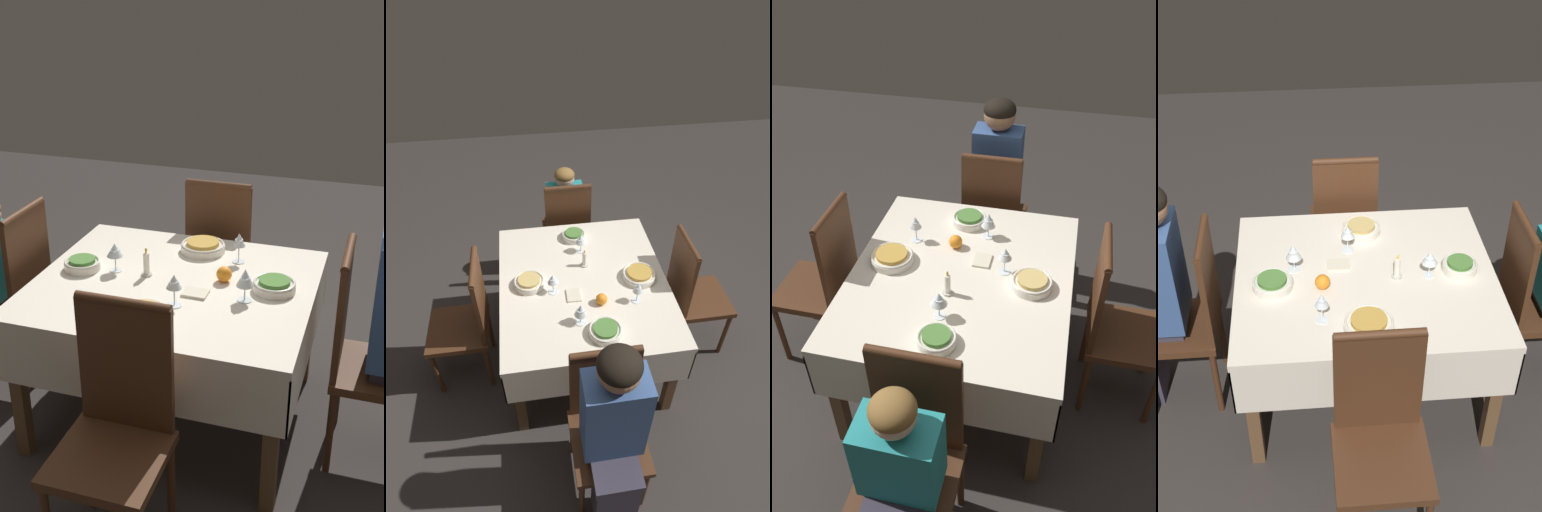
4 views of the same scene
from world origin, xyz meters
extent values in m
plane|color=#332D2B|center=(0.00, 0.00, 0.00)|extent=(8.00, 8.00, 0.00)
cube|color=silver|center=(0.00, 0.00, 0.71)|extent=(1.26, 1.10, 0.04)
cube|color=silver|center=(0.00, 0.54, 0.56)|extent=(1.26, 0.01, 0.26)
cube|color=silver|center=(0.00, -0.54, 0.56)|extent=(1.26, 0.01, 0.26)
cube|color=silver|center=(0.63, 0.00, 0.56)|extent=(0.01, 1.10, 0.26)
cube|color=silver|center=(-0.63, 0.00, 0.56)|extent=(0.01, 1.10, 0.26)
cube|color=brown|center=(0.56, 0.48, 0.35)|extent=(0.06, 0.06, 0.69)
cube|color=brown|center=(-0.56, 0.48, 0.35)|extent=(0.06, 0.06, 0.69)
cube|color=brown|center=(0.56, -0.48, 0.35)|extent=(0.06, 0.06, 0.69)
cube|color=brown|center=(-0.56, -0.48, 0.35)|extent=(0.06, 0.06, 0.69)
cube|color=#472816|center=(-0.94, 0.01, 0.44)|extent=(0.40, 0.40, 0.04)
cube|color=#472816|center=(-0.76, 0.01, 0.72)|extent=(0.03, 0.36, 0.52)
cylinder|color=#472816|center=(-0.76, 0.01, 0.98)|extent=(0.04, 0.36, 0.04)
cylinder|color=#472816|center=(-1.11, 0.18, 0.21)|extent=(0.03, 0.03, 0.42)
cylinder|color=#472816|center=(-0.77, 0.18, 0.21)|extent=(0.03, 0.03, 0.42)
cylinder|color=#472816|center=(-0.77, -0.16, 0.21)|extent=(0.03, 0.03, 0.42)
cube|color=#472816|center=(0.76, 0.00, 0.72)|extent=(0.03, 0.36, 0.52)
cylinder|color=#472816|center=(0.76, 0.00, 0.98)|extent=(0.04, 0.36, 0.04)
cylinder|color=#472816|center=(0.77, -0.17, 0.21)|extent=(0.03, 0.03, 0.42)
cylinder|color=#472816|center=(0.77, 0.17, 0.21)|extent=(0.03, 0.03, 0.42)
cube|color=#472816|center=(-0.04, 0.86, 0.44)|extent=(0.40, 0.40, 0.04)
cube|color=#472816|center=(-0.04, 0.67, 0.72)|extent=(0.36, 0.03, 0.52)
cylinder|color=#472816|center=(-0.04, 0.67, 0.98)|extent=(0.36, 0.04, 0.04)
cylinder|color=#472816|center=(0.13, 1.03, 0.21)|extent=(0.03, 0.03, 0.42)
cylinder|color=#472816|center=(-0.22, 1.03, 0.21)|extent=(0.03, 0.03, 0.42)
cylinder|color=#472816|center=(0.13, 0.68, 0.21)|extent=(0.03, 0.03, 0.42)
cylinder|color=#472816|center=(-0.22, 0.68, 0.21)|extent=(0.03, 0.03, 0.42)
cube|color=#472816|center=(-0.02, -0.86, 0.44)|extent=(0.40, 0.40, 0.04)
cube|color=#472816|center=(-0.02, -0.67, 0.72)|extent=(0.36, 0.03, 0.52)
cylinder|color=#472816|center=(-0.02, -0.67, 0.98)|extent=(0.36, 0.04, 0.04)
cylinder|color=#472816|center=(-0.19, -0.68, 0.21)|extent=(0.03, 0.03, 0.42)
cylinder|color=#472816|center=(0.15, -0.68, 0.21)|extent=(0.03, 0.03, 0.42)
cube|color=#38568E|center=(-0.97, 0.01, 0.80)|extent=(0.18, 0.30, 0.55)
cylinder|color=silver|center=(-0.45, -0.06, 0.75)|extent=(0.19, 0.19, 0.04)
torus|color=silver|center=(-0.45, -0.06, 0.77)|extent=(0.19, 0.19, 0.01)
cylinder|color=#4C7F38|center=(-0.45, -0.06, 0.77)|extent=(0.14, 0.14, 0.02)
cylinder|color=white|center=(-0.34, 0.07, 0.73)|extent=(0.07, 0.07, 0.00)
cylinder|color=white|center=(-0.34, 0.07, 0.77)|extent=(0.01, 0.01, 0.07)
cone|color=white|center=(-0.34, 0.07, 0.84)|extent=(0.08, 0.08, 0.08)
cylinder|color=white|center=(-0.34, 0.07, 0.82)|extent=(0.05, 0.05, 0.04)
cylinder|color=silver|center=(0.46, 0.00, 0.75)|extent=(0.17, 0.17, 0.04)
torus|color=silver|center=(0.46, 0.00, 0.77)|extent=(0.17, 0.17, 0.01)
cylinder|color=#4C7F38|center=(0.46, 0.00, 0.77)|extent=(0.12, 0.12, 0.02)
cylinder|color=white|center=(0.30, -0.03, 0.73)|extent=(0.06, 0.06, 0.00)
cylinder|color=white|center=(0.30, -0.03, 0.77)|extent=(0.01, 0.01, 0.07)
cone|color=white|center=(0.30, -0.03, 0.84)|extent=(0.08, 0.08, 0.06)
cylinder|color=white|center=(0.30, -0.03, 0.82)|extent=(0.05, 0.05, 0.03)
cylinder|color=silver|center=(0.01, 0.35, 0.75)|extent=(0.20, 0.20, 0.04)
torus|color=silver|center=(0.01, 0.35, 0.77)|extent=(0.20, 0.20, 0.01)
cylinder|color=tan|center=(0.01, 0.35, 0.77)|extent=(0.14, 0.14, 0.02)
cylinder|color=white|center=(-0.07, 0.21, 0.73)|extent=(0.06, 0.06, 0.00)
cylinder|color=white|center=(-0.07, 0.21, 0.77)|extent=(0.01, 0.01, 0.08)
cone|color=white|center=(-0.07, 0.21, 0.84)|extent=(0.07, 0.07, 0.06)
cylinder|color=white|center=(-0.07, 0.21, 0.83)|extent=(0.04, 0.04, 0.03)
cylinder|color=silver|center=(-0.03, -0.37, 0.75)|extent=(0.22, 0.22, 0.04)
torus|color=silver|center=(-0.03, -0.37, 0.77)|extent=(0.22, 0.22, 0.01)
cylinder|color=gold|center=(-0.03, -0.37, 0.77)|extent=(0.16, 0.16, 0.02)
cylinder|color=white|center=(-0.23, -0.30, 0.73)|extent=(0.06, 0.06, 0.00)
cylinder|color=white|center=(-0.23, -0.30, 0.77)|extent=(0.01, 0.01, 0.08)
cone|color=white|center=(-0.23, -0.30, 0.85)|extent=(0.06, 0.06, 0.07)
cylinder|color=white|center=(-0.23, -0.30, 0.83)|extent=(0.04, 0.04, 0.03)
cylinder|color=beige|center=(0.15, -0.03, 0.73)|extent=(0.05, 0.05, 0.01)
cylinder|color=white|center=(0.15, -0.03, 0.79)|extent=(0.03, 0.03, 0.10)
ellipsoid|color=#F9C64C|center=(0.15, -0.03, 0.85)|extent=(0.01, 0.01, 0.03)
sphere|color=orange|center=(-0.21, -0.08, 0.76)|extent=(0.07, 0.07, 0.07)
cube|color=beige|center=(-0.13, 0.08, 0.73)|extent=(0.11, 0.09, 0.01)
camera|label=1|loc=(-0.86, 2.46, 2.05)|focal=45.00mm
camera|label=2|loc=(-1.86, 0.32, 2.58)|focal=28.00mm
camera|label=3|loc=(1.83, 0.43, 2.36)|focal=35.00mm
camera|label=4|loc=(-0.28, -2.40, 2.69)|focal=45.00mm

